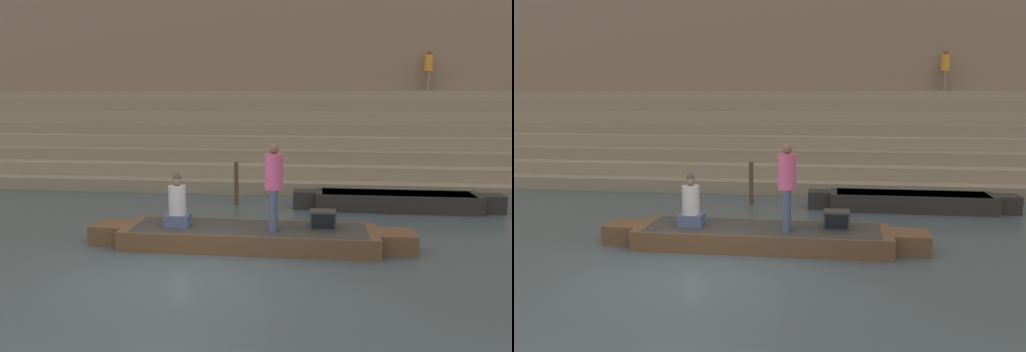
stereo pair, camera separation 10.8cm
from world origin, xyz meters
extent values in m
plane|color=#3D4C56|center=(0.00, 0.00, 0.00)|extent=(120.00, 120.00, 0.00)
cube|color=gray|center=(0.00, 10.43, 0.21)|extent=(36.00, 6.30, 0.41)
cube|color=gray|center=(0.00, 10.82, 0.62)|extent=(36.00, 5.51, 0.41)
cube|color=gray|center=(0.00, 11.22, 1.03)|extent=(36.00, 4.73, 0.41)
cube|color=gray|center=(0.00, 11.61, 1.45)|extent=(36.00, 3.94, 0.41)
cube|color=gray|center=(0.00, 12.00, 1.86)|extent=(36.00, 3.15, 0.41)
cube|color=gray|center=(0.00, 12.40, 2.28)|extent=(36.00, 2.36, 0.41)
cube|color=gray|center=(0.00, 12.79, 2.69)|extent=(36.00, 1.58, 0.41)
cube|color=gray|center=(0.00, 13.19, 3.10)|extent=(36.00, 0.79, 0.41)
cube|color=#7F6B5B|center=(0.00, 14.18, 4.89)|extent=(34.20, 1.20, 9.79)
cube|color=#4C4037|center=(0.00, 13.56, 0.30)|extent=(34.20, 0.12, 0.60)
cube|color=brown|center=(0.98, 1.99, 0.20)|extent=(5.31, 1.43, 0.40)
cube|color=#2D2D2D|center=(0.98, 1.99, 0.38)|extent=(4.88, 1.33, 0.05)
cube|color=brown|center=(4.01, 1.99, 0.20)|extent=(0.74, 0.79, 0.40)
cube|color=brown|center=(-2.05, 1.99, 0.20)|extent=(0.74, 0.79, 0.40)
cylinder|color=olive|center=(0.18, 2.81, 0.30)|extent=(2.34, 0.04, 0.04)
cylinder|color=#3D4C75|center=(1.51, 1.91, 0.84)|extent=(0.15, 0.15, 0.87)
cylinder|color=#3D4C75|center=(1.51, 1.71, 0.84)|extent=(0.15, 0.15, 0.87)
cylinder|color=#C64C7F|center=(1.51, 1.81, 1.63)|extent=(0.37, 0.37, 0.72)
sphere|color=brown|center=(1.51, 1.81, 2.09)|extent=(0.21, 0.21, 0.21)
cube|color=#3D4C75|center=(-0.54, 1.93, 0.53)|extent=(0.51, 0.40, 0.25)
cylinder|color=#B2B2BC|center=(-0.54, 1.93, 0.96)|extent=(0.37, 0.37, 0.61)
sphere|color=brown|center=(-0.54, 1.93, 1.37)|extent=(0.21, 0.21, 0.21)
sphere|color=#333338|center=(-0.54, 1.93, 1.44)|extent=(0.17, 0.17, 0.17)
cube|color=#2D2D2D|center=(2.51, 2.15, 0.59)|extent=(0.54, 0.40, 0.37)
cube|color=black|center=(2.51, 1.94, 0.59)|extent=(0.46, 0.02, 0.29)
cube|color=black|center=(4.58, 5.78, 0.24)|extent=(4.43, 1.04, 0.48)
cube|color=tan|center=(4.58, 5.78, 0.46)|extent=(4.07, 0.94, 0.05)
cube|color=black|center=(7.10, 5.78, 0.24)|extent=(0.62, 0.57, 0.48)
cube|color=black|center=(2.06, 5.78, 0.24)|extent=(0.62, 0.57, 0.48)
cylinder|color=#473828|center=(0.08, 5.93, 0.62)|extent=(0.12, 0.12, 1.24)
cylinder|color=#756656|center=(6.82, 13.28, 3.71)|extent=(0.14, 0.14, 0.79)
cylinder|color=#756656|center=(6.82, 13.09, 3.71)|extent=(0.14, 0.14, 0.79)
cylinder|color=orange|center=(6.82, 13.19, 4.43)|extent=(0.34, 0.34, 0.66)
sphere|color=brown|center=(6.82, 13.19, 4.85)|extent=(0.19, 0.19, 0.19)
camera|label=1|loc=(2.32, -8.08, 3.17)|focal=35.00mm
camera|label=2|loc=(2.43, -8.07, 3.17)|focal=35.00mm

